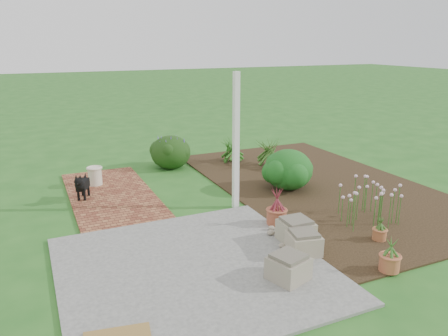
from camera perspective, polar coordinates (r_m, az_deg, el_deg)
name	(u,v)px	position (r m, az deg, el deg)	size (l,w,h in m)	color
ground	(223,212)	(8.02, -0.12, -5.70)	(80.00, 80.00, 0.00)	#225A1C
concrete_patio	(193,268)	(6.12, -4.11, -12.93)	(3.50, 3.50, 0.04)	#5C5C5A
brick_path	(111,194)	(9.14, -14.53, -3.32)	(1.60, 3.50, 0.04)	brown
garden_bed	(319,185)	(9.64, 12.30, -2.17)	(4.00, 7.00, 0.03)	black
veranda_post	(236,142)	(7.86, 1.57, 3.38)	(0.10, 0.10, 2.50)	white
stone_trough_near	(288,268)	(5.82, 8.40, -12.84)	(0.44, 0.44, 0.30)	gray
stone_trough_mid	(304,244)	(6.51, 10.36, -9.68)	(0.43, 0.43, 0.29)	gray
stone_trough_far	(296,231)	(6.84, 9.36, -8.17)	(0.47, 0.47, 0.31)	gray
black_dog	(82,184)	(8.87, -18.06, -2.05)	(0.33, 0.55, 0.49)	black
cream_ceramic_urn	(95,176)	(9.70, -16.50, -1.02)	(0.29, 0.29, 0.38)	beige
evergreen_shrub	(288,169)	(9.15, 8.42, -0.07)	(1.00, 1.00, 0.85)	#0D3F15
agapanthus_clump_back	(269,149)	(10.68, 5.87, 2.45)	(0.97, 0.97, 0.87)	#1A3F14
agapanthus_clump_front	(232,148)	(11.10, 1.04, 2.69)	(0.82, 0.82, 0.73)	#154114
pink_flower_patch	(364,203)	(7.77, 17.84, -4.35)	(1.06, 1.06, 0.68)	#113D0F
terracotta_pot_bronze	(277,217)	(7.42, 6.87, -6.34)	(0.33, 0.33, 0.27)	#964C32
terracotta_pot_small_left	(379,234)	(7.26, 19.65, -8.15)	(0.21, 0.21, 0.18)	#9D5C35
terracotta_pot_small_right	(390,263)	(6.38, 20.81, -11.51)	(0.27, 0.27, 0.23)	#A95939
purple_flowering_bush	(171,151)	(10.72, -6.99, 2.17)	(0.97, 0.97, 0.82)	black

